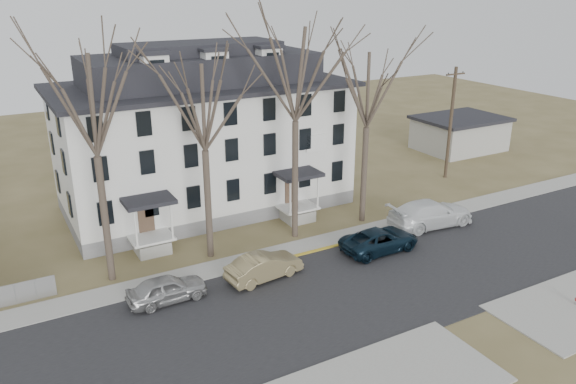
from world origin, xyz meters
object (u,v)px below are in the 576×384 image
car_navy (380,241)px  tree_mid_left (203,102)px  tree_center (296,68)px  tree_mid_right (368,85)px  car_tan (264,267)px  car_silver (167,289)px  utility_pole_far (451,122)px  car_white (431,214)px  tree_far_left (90,99)px  bicycle_left (153,242)px  boarding_house (204,136)px

car_navy → tree_mid_left: bearing=64.1°
tree_center → tree_mid_right: size_ratio=1.15×
tree_mid_left → car_tan: (1.60, -4.19, -8.86)m
car_silver → utility_pole_far: bearing=-74.9°
car_white → tree_center: bearing=75.7°
tree_far_left → car_navy: size_ratio=2.67×
car_navy → tree_far_left: bearing=73.2°
tree_mid_right → car_navy: bearing=-113.5°
tree_far_left → car_silver: tree_far_left is taller
car_navy → car_white: size_ratio=0.83×
car_white → tree_far_left: bearing=86.3°
car_white → bicycle_left: size_ratio=3.44×
bicycle_left → tree_center: bearing=-86.5°
car_silver → car_white: size_ratio=0.67×
tree_far_left → car_white: bearing=-8.4°
car_tan → bicycle_left: bearing=25.5°
bicycle_left → car_tan: bearing=-126.8°
tree_mid_left → car_tan: 9.93m
tree_center → car_tan: 11.99m
tree_mid_left → tree_center: 6.18m
car_silver → tree_center: bearing=-70.0°
tree_center → car_silver: size_ratio=3.50×
tree_center → boarding_house: bearing=110.2°
tree_far_left → bicycle_left: size_ratio=7.58×
tree_far_left → utility_pole_far: 30.29m
car_tan → car_silver: bearing=79.8°
utility_pole_far → car_white: utility_pole_far is taller
boarding_house → tree_far_left: bearing=-137.8°
boarding_house → car_silver: boarding_house is taller
tree_far_left → boarding_house: bearing=42.2°
utility_pole_far → boarding_house: bearing=169.1°
tree_mid_right → utility_pole_far: tree_mid_right is taller
tree_mid_right → bicycle_left: tree_mid_right is taller
car_silver → bicycle_left: (1.15, 6.58, -0.24)m
tree_far_left → utility_pole_far: (29.50, 4.20, -5.44)m
tree_mid_right → car_navy: size_ratio=2.48×
car_navy → bicycle_left: 14.31m
utility_pole_far → car_tan: bearing=-159.0°
utility_pole_far → tree_mid_left: bearing=-169.9°
tree_far_left → car_tan: 12.94m
tree_far_left → tree_mid_left: (6.00, 0.00, -0.74)m
car_white → tree_mid_left: bearing=83.0°
tree_mid_right → car_tan: 13.93m
bicycle_left → tree_mid_right: bearing=-80.2°
tree_mid_left → bicycle_left: size_ratio=7.04×
boarding_house → tree_mid_right: (8.50, -8.15, 4.22)m
car_silver → bicycle_left: 6.69m
tree_far_left → bicycle_left: (3.18, 2.70, -9.87)m
boarding_house → tree_far_left: (-9.00, -8.15, 4.96)m
tree_far_left → car_white: size_ratio=2.21×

